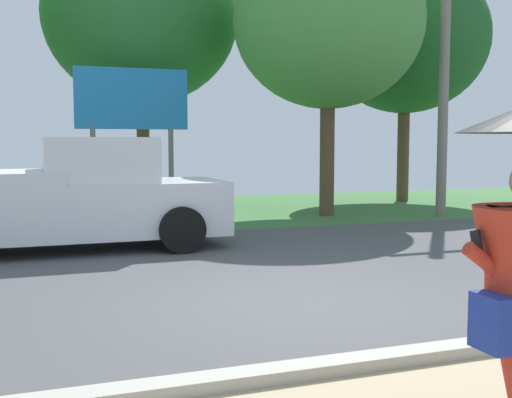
# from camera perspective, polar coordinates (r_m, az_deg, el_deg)

# --- Properties ---
(ground_plane) EXTENTS (40.00, 22.00, 0.20)m
(ground_plane) POSITION_cam_1_polar(r_m,az_deg,el_deg) (9.88, -3.26, -5.68)
(ground_plane) COLOR #4C4C4F
(pickup_truck) EXTENTS (5.20, 2.28, 1.88)m
(pickup_truck) POSITION_cam_1_polar(r_m,az_deg,el_deg) (11.13, -16.28, 0.11)
(pickup_truck) COLOR silver
(pickup_truck) RESTS_ON ground_plane
(utility_pole) EXTENTS (1.80, 0.24, 7.23)m
(utility_pole) POSITION_cam_1_polar(r_m,az_deg,el_deg) (16.25, 16.51, 11.93)
(utility_pole) COLOR gray
(utility_pole) RESTS_ON ground_plane
(roadside_billboard) EXTENTS (2.60, 0.12, 3.50)m
(roadside_billboard) POSITION_cam_1_polar(r_m,az_deg,el_deg) (15.12, -11.03, 7.85)
(roadside_billboard) COLOR slate
(roadside_billboard) RESTS_ON ground_plane
(tree_left_far) EXTENTS (4.61, 4.61, 6.80)m
(tree_left_far) POSITION_cam_1_polar(r_m,az_deg,el_deg) (16.04, 6.50, 15.47)
(tree_left_far) COLOR brown
(tree_left_far) RESTS_ON ground_plane
(tree_center_back) EXTENTS (5.40, 5.40, 7.77)m
(tree_center_back) POSITION_cam_1_polar(r_m,az_deg,el_deg) (18.66, -10.24, 15.84)
(tree_center_back) COLOR brown
(tree_center_back) RESTS_ON ground_plane
(tree_right_far) EXTENTS (4.95, 4.95, 7.18)m
(tree_right_far) POSITION_cam_1_polar(r_m,az_deg,el_deg) (20.26, 13.23, 13.82)
(tree_right_far) COLOR brown
(tree_right_far) RESTS_ON ground_plane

